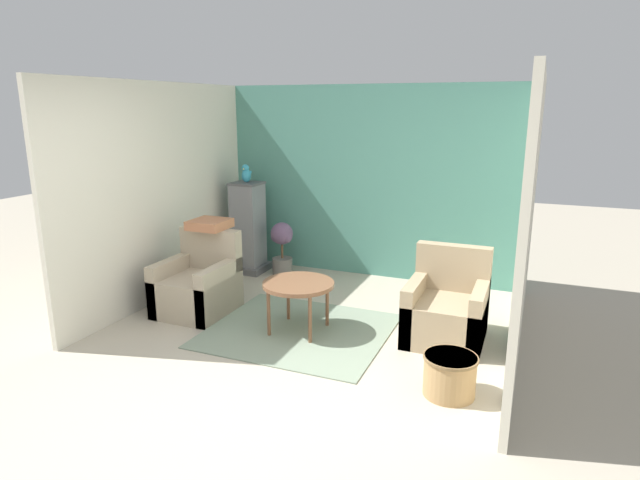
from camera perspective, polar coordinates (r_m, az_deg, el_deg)
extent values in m
plane|color=#B2A893|center=(4.44, -8.54, -15.88)|extent=(20.00, 20.00, 0.00)
cube|color=#4C897A|center=(6.99, 5.33, 6.09)|extent=(4.01, 0.06, 2.47)
cube|color=beige|center=(6.43, -16.56, 4.86)|extent=(0.06, 3.32, 2.47)
cube|color=beige|center=(5.02, 21.32, 1.99)|extent=(0.06, 3.32, 2.47)
cube|color=gray|center=(5.47, -2.28, -9.62)|extent=(1.76, 1.59, 0.01)
cylinder|color=brown|center=(5.29, -2.33, -4.72)|extent=(0.71, 0.71, 0.04)
cylinder|color=brown|center=(5.29, -5.50, -7.78)|extent=(0.04, 0.04, 0.48)
cylinder|color=brown|center=(5.11, -1.07, -8.52)|extent=(0.04, 0.04, 0.48)
cylinder|color=brown|center=(5.66, -3.40, -6.26)|extent=(0.04, 0.04, 0.48)
cylinder|color=brown|center=(5.49, 0.77, -6.88)|extent=(0.04, 0.04, 0.48)
cube|color=tan|center=(6.01, -13.02, -5.67)|extent=(0.73, 0.77, 0.42)
cube|color=tan|center=(6.13, -11.57, -0.90)|extent=(0.73, 0.14, 0.46)
cube|color=tan|center=(6.16, -15.38, -4.53)|extent=(0.12, 0.77, 0.58)
cube|color=tan|center=(5.82, -10.61, -5.36)|extent=(0.12, 0.77, 0.58)
cube|color=#9E896B|center=(5.33, 13.23, -8.31)|extent=(0.73, 0.77, 0.42)
cube|color=#9E896B|center=(5.48, 14.03, -2.85)|extent=(0.73, 0.14, 0.46)
cube|color=#9E896B|center=(5.35, 10.05, -7.12)|extent=(0.12, 0.77, 0.58)
cube|color=#9E896B|center=(5.27, 16.56, -7.86)|extent=(0.12, 0.77, 0.58)
cube|color=#555559|center=(7.44, -7.54, -2.88)|extent=(0.48, 0.48, 0.09)
cube|color=gray|center=(7.29, -7.69, 1.60)|extent=(0.37, 0.37, 1.10)
cube|color=#555559|center=(7.19, -7.84, 6.00)|extent=(0.38, 0.38, 0.03)
ellipsoid|color=teal|center=(7.17, -7.87, 6.83)|extent=(0.11, 0.14, 0.18)
sphere|color=teal|center=(7.15, -7.97, 7.61)|extent=(0.10, 0.10, 0.10)
cone|color=gold|center=(7.11, -8.14, 7.51)|extent=(0.04, 0.04, 0.04)
cone|color=teal|center=(7.23, -7.61, 6.75)|extent=(0.06, 0.12, 0.15)
cylinder|color=#66605B|center=(7.20, -4.03, -2.80)|extent=(0.27, 0.27, 0.23)
cylinder|color=brown|center=(7.14, -4.06, -1.02)|extent=(0.03, 0.03, 0.24)
sphere|color=#664C6B|center=(7.08, -4.09, 0.70)|extent=(0.29, 0.29, 0.29)
sphere|color=#664C6B|center=(7.16, -4.56, 0.41)|extent=(0.18, 0.18, 0.18)
sphere|color=#664C6B|center=(7.04, -3.63, 0.32)|extent=(0.16, 0.16, 0.16)
cylinder|color=#A37F51|center=(4.42, 13.66, -13.86)|extent=(0.40, 0.40, 0.33)
cylinder|color=brown|center=(4.35, 13.78, -12.08)|extent=(0.42, 0.42, 0.02)
cube|color=#B2704C|center=(6.06, -11.70, 1.66)|extent=(0.40, 0.40, 0.10)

